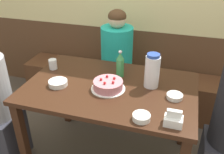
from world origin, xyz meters
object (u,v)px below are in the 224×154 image
at_px(bowl_side_dish, 175,96).
at_px(glass_water_tall, 53,64).
at_px(water_pitcher, 152,71).
at_px(bowl_soup_white, 58,83).
at_px(soju_bottle, 120,64).
at_px(person_pale_blue_shirt, 117,69).
at_px(birthday_cake, 108,85).
at_px(bowl_rice_small, 141,117).
at_px(bench_seat, 132,89).
at_px(napkin_holder, 173,120).

bearing_deg(bowl_side_dish, glass_water_tall, 171.38).
distance_m(water_pitcher, bowl_soup_white, 0.71).
bearing_deg(bowl_soup_white, soju_bottle, 34.50).
relative_size(glass_water_tall, person_pale_blue_shirt, 0.07).
bearing_deg(bowl_side_dish, bowl_soup_white, -174.59).
relative_size(birthday_cake, bowl_rice_small, 2.28).
relative_size(bowl_side_dish, glass_water_tall, 1.32).
bearing_deg(bowl_rice_small, person_pale_blue_shirt, 113.99).
xyz_separation_m(birthday_cake, glass_water_tall, (-0.55, 0.18, 0.01)).
height_order(birthday_cake, bowl_soup_white, birthday_cake).
height_order(bench_seat, glass_water_tall, glass_water_tall).
distance_m(glass_water_tall, person_pale_blue_shirt, 0.73).
distance_m(birthday_cake, person_pale_blue_shirt, 0.78).
distance_m(birthday_cake, bowl_soup_white, 0.39).
distance_m(bench_seat, person_pale_blue_shirt, 0.38).
distance_m(birthday_cake, bowl_rice_small, 0.42).
relative_size(napkin_holder, person_pale_blue_shirt, 0.10).
bearing_deg(soju_bottle, bowl_side_dish, -23.90).
xyz_separation_m(water_pitcher, napkin_holder, (0.20, -0.41, -0.09)).
bearing_deg(bowl_soup_white, bowl_side_dish, 5.41).
relative_size(napkin_holder, bowl_soup_white, 0.76).
height_order(soju_bottle, napkin_holder, soju_bottle).
relative_size(bowl_rice_small, person_pale_blue_shirt, 0.10).
bearing_deg(glass_water_tall, soju_bottle, 4.29).
xyz_separation_m(bench_seat, bowl_rice_small, (0.31, -1.16, 0.54)).
xyz_separation_m(soju_bottle, bowl_rice_small, (0.28, -0.50, -0.09)).
xyz_separation_m(bowl_soup_white, bowl_rice_small, (0.69, -0.22, -0.00)).
height_order(bench_seat, bowl_soup_white, bowl_soup_white).
relative_size(birthday_cake, bowl_soup_white, 1.77).
relative_size(bowl_soup_white, person_pale_blue_shirt, 0.12).
relative_size(soju_bottle, napkin_holder, 1.99).
bearing_deg(person_pale_blue_shirt, birthday_cake, 11.11).
height_order(birthday_cake, soju_bottle, soju_bottle).
bearing_deg(bowl_soup_white, bowl_rice_small, -17.92).
distance_m(bench_seat, bowl_side_dish, 1.12).
xyz_separation_m(soju_bottle, napkin_holder, (0.47, -0.50, -0.07)).
distance_m(napkin_holder, bowl_rice_small, 0.19).
distance_m(soju_bottle, bowl_soup_white, 0.50).
xyz_separation_m(bench_seat, person_pale_blue_shirt, (-0.14, -0.15, 0.32)).
bearing_deg(glass_water_tall, bowl_side_dish, -8.62).
bearing_deg(glass_water_tall, water_pitcher, -2.66).
relative_size(bench_seat, bowl_rice_small, 22.60).
bearing_deg(bowl_rice_small, soju_bottle, 118.72).
bearing_deg(person_pale_blue_shirt, bowl_soup_white, -16.88).
bearing_deg(birthday_cake, bench_seat, 89.99).
relative_size(bench_seat, soju_bottle, 11.57).
distance_m(birthday_cake, napkin_holder, 0.57).
distance_m(water_pitcher, bowl_rice_small, 0.44).
height_order(soju_bottle, bowl_rice_small, soju_bottle).
distance_m(bowl_soup_white, bowl_rice_small, 0.72).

